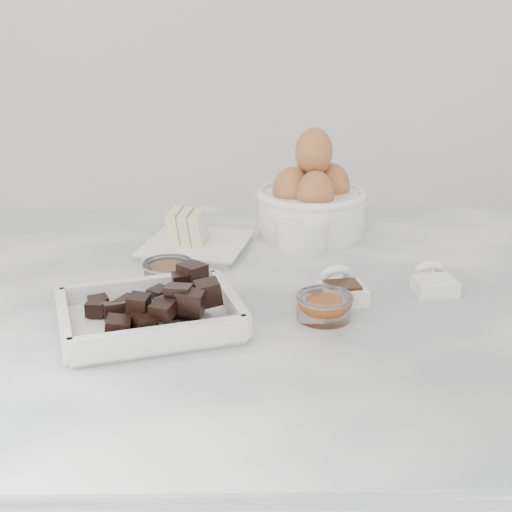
{
  "coord_description": "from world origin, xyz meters",
  "views": [
    {
      "loc": [
        0.0,
        -0.86,
        1.31
      ],
      "look_at": [
        0.02,
        0.03,
        0.98
      ],
      "focal_mm": 50.0,
      "sensor_mm": 36.0,
      "label": 1
    }
  ],
  "objects": [
    {
      "name": "sugar_ramekin",
      "position": [
        0.09,
        0.17,
        0.97
      ],
      "size": [
        0.08,
        0.08,
        0.05
      ],
      "color": "white",
      "rests_on": "marble_slab"
    },
    {
      "name": "marble_slab",
      "position": [
        0.0,
        0.0,
        0.92
      ],
      "size": [
        1.2,
        0.8,
        0.04
      ],
      "primitive_type": "cube",
      "color": "silver",
      "rests_on": "cabinet"
    },
    {
      "name": "chocolate_dish",
      "position": [
        -0.11,
        -0.1,
        0.96
      ],
      "size": [
        0.24,
        0.21,
        0.05
      ],
      "color": "white",
      "rests_on": "marble_slab"
    },
    {
      "name": "butter_plate",
      "position": [
        -0.07,
        0.16,
        0.96
      ],
      "size": [
        0.18,
        0.18,
        0.06
      ],
      "color": "white",
      "rests_on": "marble_slab"
    },
    {
      "name": "egg_bowl",
      "position": [
        0.11,
        0.25,
        1.0
      ],
      "size": [
        0.18,
        0.18,
        0.17
      ],
      "color": "white",
      "rests_on": "marble_slab"
    },
    {
      "name": "salt_spoon",
      "position": [
        0.25,
        0.0,
        0.95
      ],
      "size": [
        0.06,
        0.07,
        0.04
      ],
      "color": "white",
      "rests_on": "marble_slab"
    },
    {
      "name": "honey_bowl",
      "position": [
        -0.1,
        0.04,
        0.96
      ],
      "size": [
        0.07,
        0.07,
        0.03
      ],
      "color": "white",
      "rests_on": "marble_slab"
    },
    {
      "name": "zest_bowl",
      "position": [
        0.1,
        -0.08,
        0.96
      ],
      "size": [
        0.07,
        0.07,
        0.03
      ],
      "color": "white",
      "rests_on": "marble_slab"
    },
    {
      "name": "vanilla_spoon",
      "position": [
        0.13,
        -0.03,
        0.95
      ],
      "size": [
        0.07,
        0.08,
        0.04
      ],
      "color": "white",
      "rests_on": "marble_slab"
    }
  ]
}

